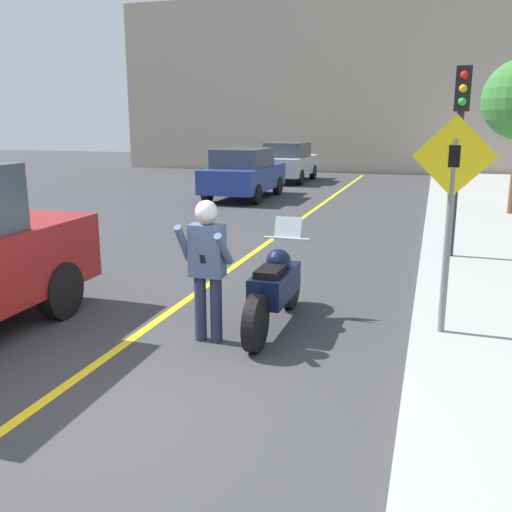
{
  "coord_description": "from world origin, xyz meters",
  "views": [
    {
      "loc": [
        2.75,
        -4.11,
        2.55
      ],
      "look_at": [
        0.62,
        2.72,
        0.86
      ],
      "focal_mm": 40.0,
      "sensor_mm": 36.0,
      "label": 1
    }
  ],
  "objects_px": {
    "motorcycle": "(275,288)",
    "person_biker": "(207,257)",
    "traffic_light": "(460,126)",
    "parked_car_silver": "(288,162)",
    "crossing_sign": "(450,205)",
    "parked_car_blue": "(244,173)"
  },
  "relations": [
    {
      "from": "crossing_sign",
      "to": "parked_car_blue",
      "type": "xyz_separation_m",
      "value": [
        -6.35,
        11.63,
        -0.78
      ]
    },
    {
      "from": "motorcycle",
      "to": "crossing_sign",
      "type": "relative_size",
      "value": 0.92
    },
    {
      "from": "motorcycle",
      "to": "parked_car_silver",
      "type": "bearing_deg",
      "value": 103.68
    },
    {
      "from": "motorcycle",
      "to": "person_biker",
      "type": "height_order",
      "value": "person_biker"
    },
    {
      "from": "crossing_sign",
      "to": "parked_car_silver",
      "type": "relative_size",
      "value": 0.6
    },
    {
      "from": "motorcycle",
      "to": "person_biker",
      "type": "bearing_deg",
      "value": -131.43
    },
    {
      "from": "person_biker",
      "to": "parked_car_blue",
      "type": "height_order",
      "value": "person_biker"
    },
    {
      "from": "person_biker",
      "to": "parked_car_blue",
      "type": "relative_size",
      "value": 0.4
    },
    {
      "from": "person_biker",
      "to": "traffic_light",
      "type": "height_order",
      "value": "traffic_light"
    },
    {
      "from": "parked_car_blue",
      "to": "parked_car_silver",
      "type": "xyz_separation_m",
      "value": [
        0.05,
        5.92,
        0.0
      ]
    },
    {
      "from": "traffic_light",
      "to": "parked_car_blue",
      "type": "relative_size",
      "value": 0.8
    },
    {
      "from": "crossing_sign",
      "to": "traffic_light",
      "type": "bearing_deg",
      "value": 87.62
    },
    {
      "from": "motorcycle",
      "to": "traffic_light",
      "type": "xyz_separation_m",
      "value": [
        2.19,
        4.21,
        1.96
      ]
    },
    {
      "from": "motorcycle",
      "to": "traffic_light",
      "type": "bearing_deg",
      "value": 62.54
    },
    {
      "from": "traffic_light",
      "to": "parked_car_silver",
      "type": "xyz_separation_m",
      "value": [
        -6.48,
        13.41,
        -1.62
      ]
    },
    {
      "from": "motorcycle",
      "to": "parked_car_blue",
      "type": "xyz_separation_m",
      "value": [
        -4.34,
        11.7,
        0.34
      ]
    },
    {
      "from": "traffic_light",
      "to": "parked_car_blue",
      "type": "distance_m",
      "value": 10.07
    },
    {
      "from": "traffic_light",
      "to": "parked_car_silver",
      "type": "height_order",
      "value": "traffic_light"
    },
    {
      "from": "motorcycle",
      "to": "traffic_light",
      "type": "height_order",
      "value": "traffic_light"
    },
    {
      "from": "parked_car_silver",
      "to": "crossing_sign",
      "type": "bearing_deg",
      "value": -70.24
    },
    {
      "from": "traffic_light",
      "to": "parked_car_silver",
      "type": "relative_size",
      "value": 0.8
    },
    {
      "from": "person_biker",
      "to": "traffic_light",
      "type": "distance_m",
      "value": 5.85
    }
  ]
}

